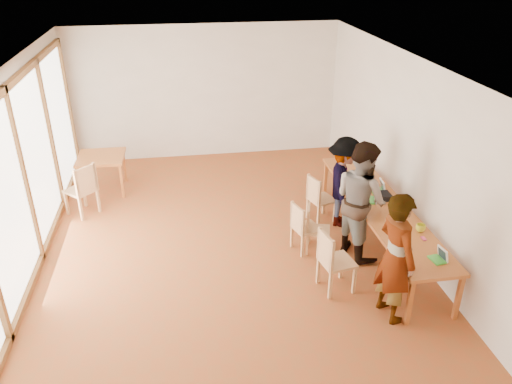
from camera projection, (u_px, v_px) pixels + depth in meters
ground at (226, 244)px, 8.38m from camera, size 8.00×8.00×0.00m
wall_back at (205, 93)px, 11.24m from camera, size 6.00×0.10×3.00m
wall_front at (270, 346)px, 4.18m from camera, size 6.00×0.10×3.00m
wall_right at (406, 150)px, 8.13m from camera, size 0.10×8.00×3.00m
window_wall at (22, 174)px, 7.29m from camera, size 0.10×8.00×3.00m
ceiling at (220, 62)px, 7.03m from camera, size 6.00×8.00×0.04m
communal_table at (381, 207)px, 8.06m from camera, size 0.80×4.00×0.75m
side_table at (101, 160)px, 9.89m from camera, size 0.90×0.90×0.75m
chair_near at (331, 256)px, 7.02m from camera, size 0.52×0.52×0.51m
chair_mid at (302, 223)px, 7.96m from camera, size 0.49×0.49×0.45m
chair_far at (313, 224)px, 7.99m from camera, size 0.47×0.47×0.42m
chair_empty at (318, 194)px, 8.82m from camera, size 0.52×0.52×0.47m
chair_spare at (83, 185)px, 9.00m from camera, size 0.66×0.66×0.53m
person_near at (396, 257)px, 6.39m from camera, size 0.57×0.75×1.83m
person_mid at (361, 200)px, 7.75m from camera, size 0.97×1.10×1.91m
person_far at (344, 182)px, 8.63m from camera, size 0.91×1.19×1.63m
laptop_near at (440, 257)px, 6.61m from camera, size 0.22×0.24×0.18m
laptop_mid at (372, 197)px, 8.13m from camera, size 0.31×0.33×0.22m
laptop_far at (380, 188)px, 8.43m from camera, size 0.24×0.28×0.21m
yellow_mug at (421, 228)px, 7.27m from camera, size 0.18×0.18×0.11m
green_bottle at (357, 157)px, 9.45m from camera, size 0.07×0.07×0.28m
clear_glass at (397, 234)px, 7.13m from camera, size 0.07×0.07×0.09m
condiment_cup at (361, 179)px, 8.84m from camera, size 0.08×0.08×0.06m
pink_phone at (424, 238)px, 7.10m from camera, size 0.05×0.10×0.01m
black_pouch at (385, 196)px, 8.21m from camera, size 0.16×0.26×0.09m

